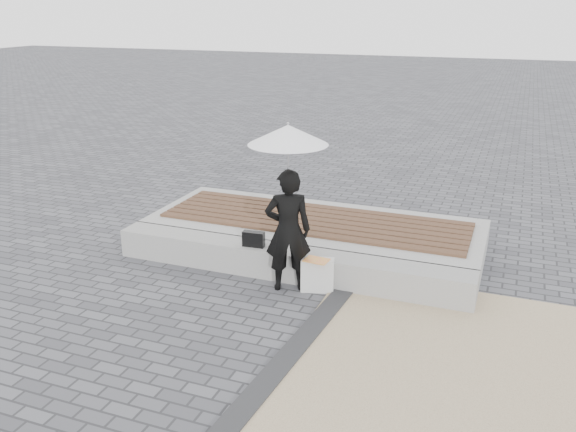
% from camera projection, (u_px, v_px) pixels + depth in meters
% --- Properties ---
extents(ground, '(80.00, 80.00, 0.00)m').
position_uv_depth(ground, '(235.00, 331.00, 6.87)').
color(ground, '#515257').
rests_on(ground, ground).
extents(terrazzo_zone, '(5.00, 5.00, 0.02)m').
position_uv_depth(terrazzo_zone, '(537.00, 424.00, 5.34)').
color(terrazzo_zone, tan).
rests_on(terrazzo_zone, ground).
extents(edging_band, '(0.61, 5.20, 0.04)m').
position_uv_depth(edging_band, '(280.00, 367.00, 6.17)').
color(edging_band, '#2A2B2D').
rests_on(edging_band, ground).
extents(seating_ledge, '(5.00, 0.45, 0.40)m').
position_uv_depth(seating_ledge, '(286.00, 262.00, 8.21)').
color(seating_ledge, gray).
rests_on(seating_ledge, ground).
extents(timber_platform, '(5.00, 2.00, 0.40)m').
position_uv_depth(timber_platform, '(314.00, 233.00, 9.27)').
color(timber_platform, '#9E9D99').
rests_on(timber_platform, ground).
extents(timber_decking, '(4.60, 1.40, 0.04)m').
position_uv_depth(timber_decking, '(315.00, 220.00, 9.20)').
color(timber_decking, brown).
rests_on(timber_decking, timber_platform).
extents(woman, '(0.69, 0.59, 1.61)m').
position_uv_depth(woman, '(288.00, 231.00, 7.66)').
color(woman, black).
rests_on(woman, ground).
extents(parasol, '(0.98, 0.98, 1.26)m').
position_uv_depth(parasol, '(288.00, 135.00, 7.25)').
color(parasol, '#B4B4BA').
rests_on(parasol, ground).
extents(handbag, '(0.31, 0.13, 0.21)m').
position_uv_depth(handbag, '(254.00, 239.00, 8.20)').
color(handbag, black).
rests_on(handbag, seating_ledge).
extents(canvas_tote, '(0.45, 0.28, 0.44)m').
position_uv_depth(canvas_tote, '(317.00, 275.00, 7.78)').
color(canvas_tote, silver).
rests_on(canvas_tote, ground).
extents(magazine, '(0.32, 0.25, 0.01)m').
position_uv_depth(magazine, '(317.00, 260.00, 7.67)').
color(magazine, '#EA4248').
rests_on(magazine, canvas_tote).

